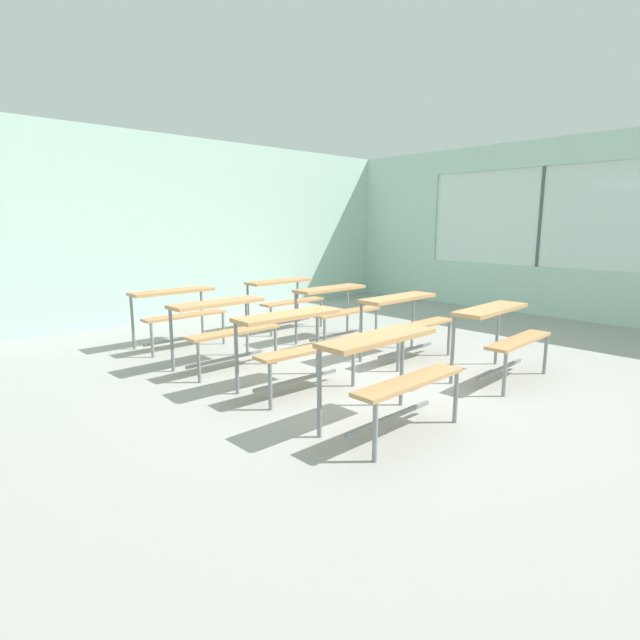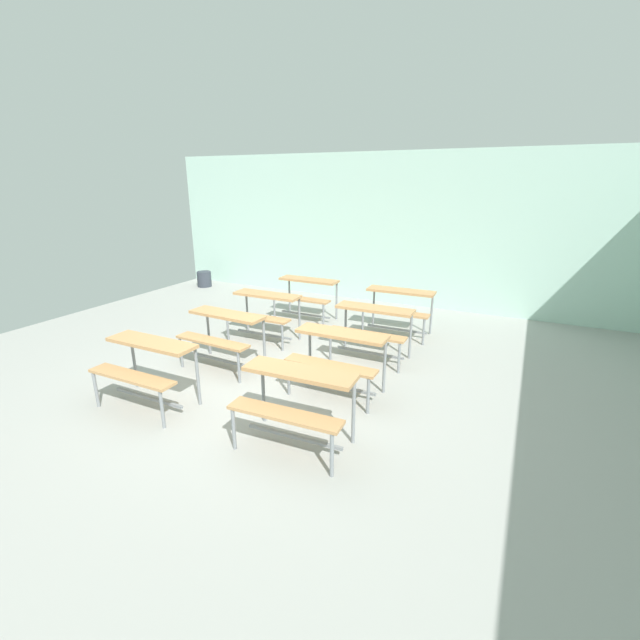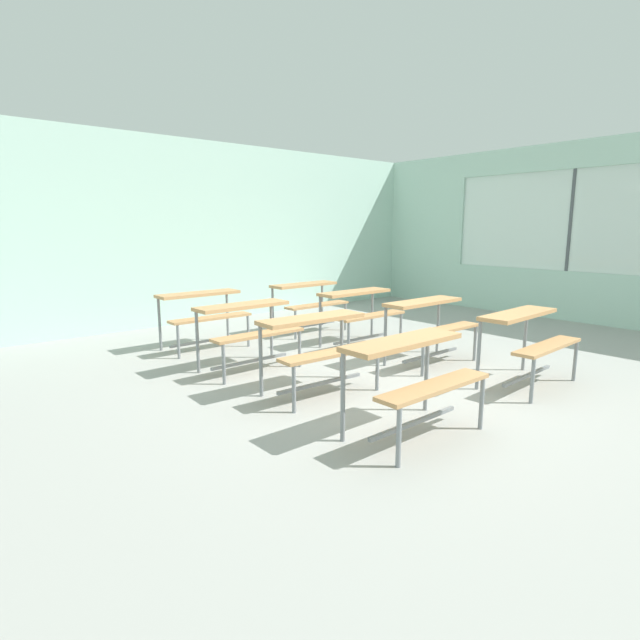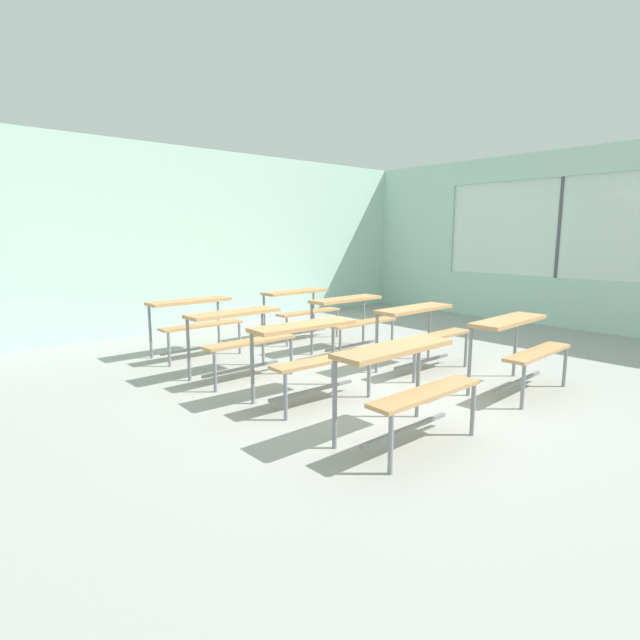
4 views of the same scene
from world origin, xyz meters
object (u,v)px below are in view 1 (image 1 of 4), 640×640
at_px(desk_bench_r0c1, 500,325).
at_px(desk_bench_r3c1, 284,292).
at_px(desk_bench_r0c0, 389,360).
at_px(desk_bench_r1c1, 405,312).
at_px(desk_bench_r3c0, 177,304).
at_px(desk_bench_r2c0, 223,318).
at_px(desk_bench_r1c0, 294,333).
at_px(desk_bench_r2c1, 336,301).

relative_size(desk_bench_r0c1, desk_bench_r3c1, 1.01).
height_order(desk_bench_r0c0, desk_bench_r1c1, same).
relative_size(desk_bench_r1c1, desk_bench_r3c0, 1.00).
bearing_deg(desk_bench_r0c0, desk_bench_r2c0, 89.79).
xyz_separation_m(desk_bench_r0c0, desk_bench_r1c0, (0.09, 1.23, 0.00)).
bearing_deg(desk_bench_r2c0, desk_bench_r3c1, 31.85).
relative_size(desk_bench_r2c0, desk_bench_r3c0, 1.01).
distance_m(desk_bench_r1c0, desk_bench_r2c1, 2.06).
bearing_deg(desk_bench_r0c0, desk_bench_r3c1, 62.47).
height_order(desk_bench_r0c1, desk_bench_r2c0, same).
distance_m(desk_bench_r0c0, desk_bench_r1c0, 1.23).
distance_m(desk_bench_r2c1, desk_bench_r3c1, 1.17).
distance_m(desk_bench_r0c1, desk_bench_r2c1, 2.33).
relative_size(desk_bench_r1c0, desk_bench_r3c1, 1.01).
bearing_deg(desk_bench_r1c0, desk_bench_r0c1, -30.74).
xyz_separation_m(desk_bench_r0c1, desk_bench_r1c1, (-0.08, 1.16, 0.00)).
xyz_separation_m(desk_bench_r2c0, desk_bench_r2c1, (1.79, 0.02, 0.00)).
bearing_deg(desk_bench_r1c1, desk_bench_r1c0, 179.40).
relative_size(desk_bench_r2c1, desk_bench_r3c1, 0.99).
relative_size(desk_bench_r0c0, desk_bench_r2c1, 1.00).
bearing_deg(desk_bench_r0c1, desk_bench_r3c1, 87.93).
distance_m(desk_bench_r0c0, desk_bench_r3c0, 3.61).
relative_size(desk_bench_r1c0, desk_bench_r1c1, 1.02).
distance_m(desk_bench_r1c0, desk_bench_r2c0, 1.14).
xyz_separation_m(desk_bench_r0c1, desk_bench_r3c1, (-0.03, 3.49, 0.00)).
height_order(desk_bench_r0c1, desk_bench_r3c1, same).
height_order(desk_bench_r0c0, desk_bench_r3c0, same).
bearing_deg(desk_bench_r0c0, desk_bench_r0c1, 1.50).
relative_size(desk_bench_r2c0, desk_bench_r3c1, 1.00).
bearing_deg(desk_bench_r2c1, desk_bench_r1c0, -146.22).
height_order(desk_bench_r2c1, desk_bench_r3c0, same).
relative_size(desk_bench_r3c0, desk_bench_r3c1, 0.99).
distance_m(desk_bench_r0c0, desk_bench_r2c1, 2.98).
height_order(desk_bench_r0c1, desk_bench_r1c1, same).
height_order(desk_bench_r2c0, desk_bench_r2c1, same).
distance_m(desk_bench_r1c0, desk_bench_r3c1, 2.91).
xyz_separation_m(desk_bench_r2c0, desk_bench_r3c0, (0.09, 1.25, 0.00)).
distance_m(desk_bench_r2c0, desk_bench_r3c1, 2.19).
relative_size(desk_bench_r0c0, desk_bench_r2c0, 0.99).
distance_m(desk_bench_r0c0, desk_bench_r0c1, 1.87).
xyz_separation_m(desk_bench_r1c0, desk_bench_r2c1, (1.71, 1.15, 0.00)).
bearing_deg(desk_bench_r3c1, desk_bench_r2c0, -148.16).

